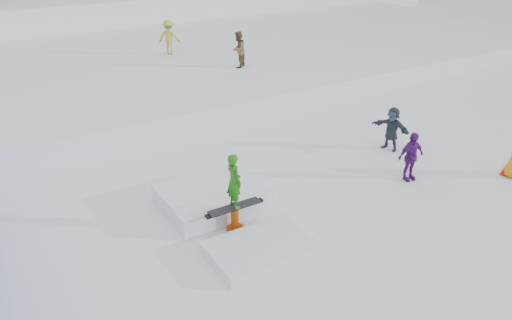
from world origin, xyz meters
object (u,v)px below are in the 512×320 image
jib_rail_feature (224,209)px  spectator_purple (411,156)px  walker_olive (238,50)px  walker_ygreen (169,37)px  spectator_dark (392,129)px

jib_rail_feature → spectator_purple: bearing=-9.3°
walker_olive → jib_rail_feature: (-6.12, -10.03, -1.33)m
walker_ygreen → spectator_dark: (2.55, -13.01, -0.92)m
walker_olive → walker_ygreen: (-1.78, 3.93, 0.04)m
walker_ygreen → spectator_purple: bearing=134.5°
spectator_dark → jib_rail_feature: size_ratio=0.34×
spectator_dark → jib_rail_feature: jib_rail_feature is taller
spectator_dark → walker_ygreen: bearing=176.9°
spectator_dark → walker_olive: bearing=170.7°
spectator_purple → spectator_dark: bearing=65.4°
walker_ygreen → spectator_dark: bearing=140.1°
walker_ygreen → jib_rail_feature: size_ratio=0.39×
spectator_purple → spectator_dark: (1.11, 1.89, -0.02)m
walker_olive → spectator_dark: 9.16m
jib_rail_feature → walker_ygreen: bearing=72.7°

